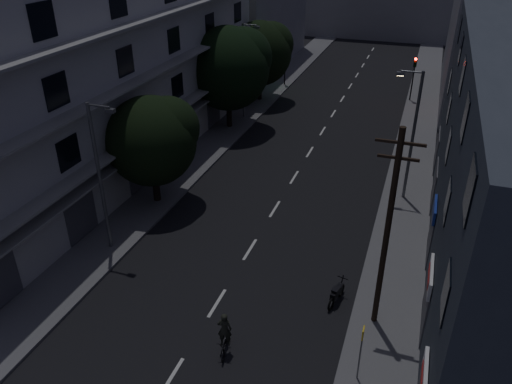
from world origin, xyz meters
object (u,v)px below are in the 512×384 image
Objects in this scene: bus_stop_sign at (361,344)px; cyclist at (225,339)px; utility_pole at (388,229)px; motorcycle at (336,294)px.

bus_stop_sign is 5.47m from cyclist.
utility_pole reaches higher than motorcycle.
motorcycle is (-1.83, 0.80, -4.41)m from utility_pole.
motorcycle is 5.81m from cyclist.
utility_pole is 4.85m from motorcycle.
cyclist is (-5.52, -3.68, -4.19)m from utility_pole.
utility_pole is at bearing -10.98° from motorcycle.
motorcycle is at bearing 111.26° from bus_stop_sign.
motorcycle is (-1.63, 4.19, -1.44)m from bus_stop_sign.
bus_stop_sign is at bearing -10.12° from cyclist.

